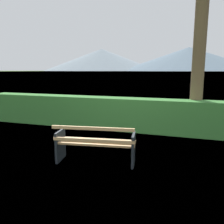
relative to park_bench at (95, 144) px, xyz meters
The scene contains 6 objects.
ground_plane 0.43m from the park_bench, 98.86° to the left, with size 1400.00×1400.00×0.00m, color #4C6B33.
water_surface 306.50m from the park_bench, 90.00° to the left, with size 620.00×620.00×0.00m, color #6B8EA3.
park_bench is the anchor object (origin of this frame).
hedge_row 2.94m from the park_bench, 90.18° to the left, with size 10.87×0.68×1.08m, color #387A33.
fishing_boat_near 249.44m from the park_bench, 86.95° to the left, with size 4.23×1.40×2.14m.
distant_hills 563.83m from the park_bench, 91.15° to the left, with size 698.72×329.07×70.32m.
Camera 1 is at (1.82, -4.41, 1.99)m, focal length 36.66 mm.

